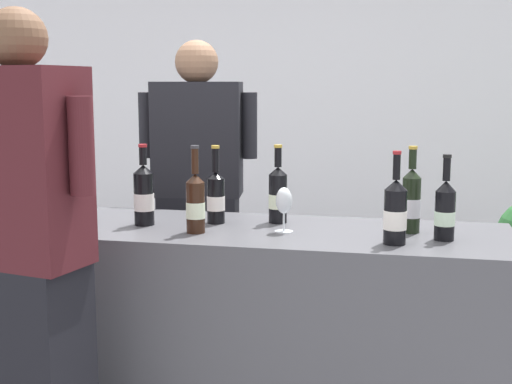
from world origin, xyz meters
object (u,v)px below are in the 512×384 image
at_px(wine_bottle_0, 216,196).
at_px(wine_bottle_6, 395,212).
at_px(wine_glass, 284,203).
at_px(wine_bottle_7, 278,194).
at_px(person_server, 199,211).
at_px(wine_bottle_9, 78,193).
at_px(wine_bottle_2, 411,200).
at_px(wine_bottle_4, 196,202).
at_px(wine_bottle_8, 51,194).
at_px(wine_bottle_3, 74,190).
at_px(wine_bottle_5, 445,210).
at_px(wine_bottle_1, 144,195).
at_px(person_guest, 29,279).

bearing_deg(wine_bottle_0, wine_bottle_6, -17.46).
bearing_deg(wine_glass, wine_bottle_7, 107.53).
xyz_separation_m(wine_bottle_7, person_server, (-0.52, 0.57, -0.19)).
height_order(wine_bottle_7, wine_bottle_9, wine_bottle_9).
distance_m(wine_bottle_7, person_server, 0.79).
relative_size(wine_bottle_2, wine_bottle_4, 0.99).
relative_size(wine_bottle_2, wine_bottle_8, 0.99).
distance_m(wine_bottle_3, wine_bottle_5, 1.59).
height_order(wine_bottle_6, person_server, person_server).
height_order(wine_bottle_0, wine_bottle_9, wine_bottle_9).
distance_m(wine_bottle_5, person_server, 1.42).
bearing_deg(wine_bottle_8, wine_bottle_3, 94.68).
xyz_separation_m(wine_bottle_2, wine_bottle_4, (-0.83, -0.18, -0.01)).
relative_size(wine_bottle_5, wine_bottle_9, 0.95).
bearing_deg(wine_bottle_1, wine_bottle_2, 4.39).
relative_size(wine_bottle_3, wine_bottle_5, 0.93).
height_order(wine_bottle_4, wine_bottle_6, wine_bottle_4).
relative_size(wine_bottle_7, wine_bottle_9, 0.97).
bearing_deg(wine_bottle_3, wine_bottle_9, -57.03).
relative_size(wine_bottle_4, wine_bottle_5, 1.07).
bearing_deg(wine_bottle_9, person_guest, -78.18).
distance_m(wine_bottle_5, wine_bottle_7, 0.70).
bearing_deg(wine_bottle_1, wine_bottle_6, -7.44).
distance_m(wine_bottle_6, person_server, 1.34).
bearing_deg(wine_bottle_8, wine_bottle_0, 17.80).
bearing_deg(person_guest, wine_bottle_2, 30.33).
bearing_deg(wine_bottle_3, wine_bottle_0, -2.84).
height_order(wine_bottle_4, person_server, person_server).
height_order(wine_bottle_5, wine_glass, wine_bottle_5).
bearing_deg(wine_bottle_3, person_guest, -74.08).
bearing_deg(wine_bottle_7, wine_glass, -72.47).
height_order(wine_bottle_7, wine_glass, wine_bottle_7).
bearing_deg(wine_bottle_5, wine_bottle_4, -175.67).
bearing_deg(wine_bottle_5, wine_bottle_1, 178.64).
xyz_separation_m(wine_bottle_1, person_guest, (-0.16, -0.64, -0.19)).
bearing_deg(wine_bottle_2, wine_bottle_3, 178.05).
xyz_separation_m(wine_bottle_2, person_guest, (-1.24, -0.72, -0.19)).
xyz_separation_m(wine_bottle_3, wine_bottle_5, (1.58, -0.16, 0.00)).
bearing_deg(wine_glass, wine_bottle_5, -0.92).
bearing_deg(wine_bottle_2, person_server, 148.86).
bearing_deg(wine_bottle_6, wine_bottle_7, 148.73).
xyz_separation_m(wine_bottle_9, wine_glass, (0.88, -0.02, -0.00)).
distance_m(wine_bottle_1, wine_bottle_6, 1.03).
relative_size(wine_bottle_1, wine_bottle_5, 1.04).
xyz_separation_m(wine_bottle_6, wine_bottle_7, (-0.49, 0.30, 0.00)).
relative_size(wine_bottle_4, wine_bottle_6, 1.01).
relative_size(wine_bottle_0, wine_bottle_4, 0.95).
height_order(wine_bottle_2, wine_bottle_9, wine_bottle_2).
height_order(wine_bottle_9, wine_glass, wine_bottle_9).
xyz_separation_m(wine_bottle_0, wine_bottle_6, (0.74, -0.23, 0.01)).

